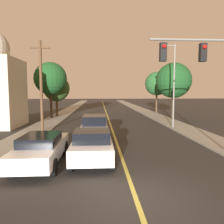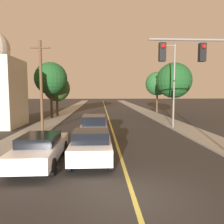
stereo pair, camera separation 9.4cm
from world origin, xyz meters
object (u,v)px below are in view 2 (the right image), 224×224
utility_pole_left (41,84)px  tree_right_far (157,84)px  car_near_lane_second (94,127)px  streetlamp_right (171,75)px  car_near_lane_front (91,146)px  traffic_signal_mast (208,71)px  car_outer_lane_front (41,148)px  tree_left_far (51,79)px  tree_left_near (57,88)px  tree_right_near (174,81)px

utility_pole_left → tree_right_far: bearing=46.2°
car_near_lane_second → streetlamp_right: bearing=30.6°
car_near_lane_front → traffic_signal_mast: traffic_signal_mast is taller
car_outer_lane_front → streetlamp_right: 14.03m
car_near_lane_front → tree_left_far: size_ratio=0.55×
traffic_signal_mast → tree_left_near: size_ratio=1.10×
car_near_lane_front → traffic_signal_mast: (5.87, 0.40, 3.66)m
traffic_signal_mast → tree_left_far: (-11.64, 17.42, 0.59)m
streetlamp_right → tree_left_near: (-12.44, 10.57, -1.04)m
car_outer_lane_front → tree_left_far: bearing=100.7°
car_near_lane_front → car_near_lane_second: car_near_lane_second is taller
traffic_signal_mast → tree_right_far: tree_right_far is taller
streetlamp_right → tree_left_near: streetlamp_right is taller
utility_pole_left → tree_right_near: (13.64, 6.71, 0.69)m
car_near_lane_second → car_outer_lane_front: (-2.38, -5.50, -0.09)m
car_near_lane_front → utility_pole_left: size_ratio=0.51×
tree_left_far → car_outer_lane_front: bearing=-79.3°
car_near_lane_second → tree_left_far: (-5.77, 12.42, 4.21)m
car_near_lane_second → tree_right_near: size_ratio=0.76×
car_outer_lane_front → utility_pole_left: utility_pole_left is taller
utility_pole_left → tree_right_far: utility_pole_left is taller
tree_left_near → tree_right_near: bearing=-19.1°
car_outer_lane_front → traffic_signal_mast: (8.25, 0.50, 3.72)m
car_outer_lane_front → streetlamp_right: bearing=45.8°
car_near_lane_front → utility_pole_left: utility_pole_left is taller
car_near_lane_front → tree_right_near: bearing=58.7°
car_near_lane_front → traffic_signal_mast: size_ratio=0.63×
tree_right_far → tree_left_near: bearing=-170.4°
car_near_lane_front → tree_left_near: size_ratio=0.69×
traffic_signal_mast → utility_pole_left: utility_pole_left is taller
utility_pole_left → tree_right_near: 15.22m
tree_left_near → tree_left_far: (-0.28, -2.27, 1.18)m
car_near_lane_front → tree_right_near: tree_right_near is taller
car_outer_lane_front → tree_right_near: (11.53, 15.12, 3.97)m
car_near_lane_second → utility_pole_left: (-4.50, 2.92, 3.19)m
tree_left_far → tree_right_far: (14.91, 4.74, -0.44)m
car_outer_lane_front → tree_left_far: size_ratio=0.71×
car_near_lane_front → tree_left_near: (-5.49, 20.09, 3.07)m
car_near_lane_second → traffic_signal_mast: traffic_signal_mast is taller
car_near_lane_second → traffic_signal_mast: size_ratio=0.83×
tree_left_near → tree_right_far: tree_right_far is taller
traffic_signal_mast → tree_right_near: 14.99m
tree_right_far → tree_right_near: bearing=-90.0°
traffic_signal_mast → tree_right_near: tree_right_near is taller
car_near_lane_second → tree_left_near: size_ratio=0.91×
car_outer_lane_front → tree_right_near: bearing=52.7°
car_outer_lane_front → utility_pole_left: bearing=104.1°
tree_right_near → tree_right_far: 7.53m
car_near_lane_second → traffic_signal_mast: (5.87, -5.00, 3.63)m
streetlamp_right → tree_left_far: 15.19m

